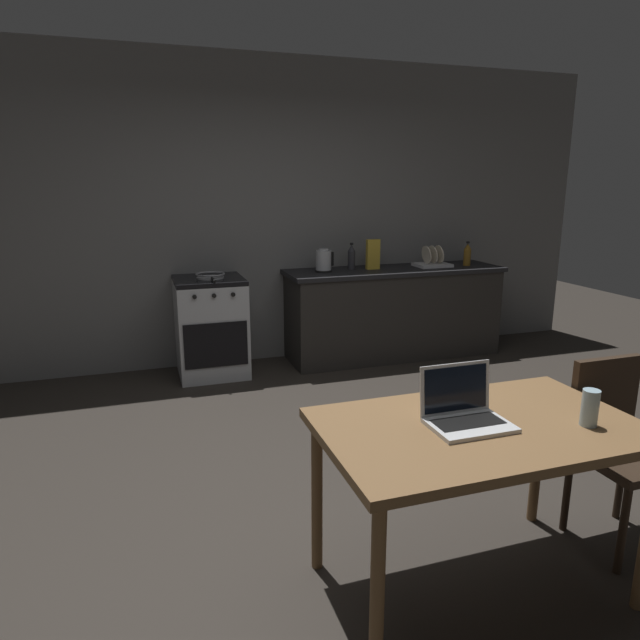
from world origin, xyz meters
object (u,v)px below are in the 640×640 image
Objects in this scene: bottle at (467,254)px; dish_rack at (432,262)px; dining_table at (479,441)px; chair at (617,439)px; drinking_glass at (590,408)px; cereal_box at (373,254)px; frying_pan at (210,276)px; bottle_b at (351,257)px; electric_kettle at (324,261)px; stove_oven at (211,327)px; laptop at (465,413)px.

dish_rack is at bearing 172.20° from bottle.
dish_rack is (1.55, 3.16, 0.25)m from dining_table.
bottle is (1.91, 3.11, 0.32)m from dining_table.
chair is at bearing -109.50° from bottle.
cereal_box is at bearing 81.36° from drinking_glass.
bottle_b is at bearing 4.53° from frying_pan.
bottle reaches higher than dish_rack.
bottle_b reaches higher than drinking_glass.
electric_kettle is (-0.45, 3.04, 0.48)m from chair.
bottle_b reaches higher than stove_oven.
bottle_b is (-0.14, 3.12, 0.50)m from chair.
bottle_b is (0.71, 3.24, 0.33)m from dining_table.
cereal_box reaches higher than dish_rack.
frying_pan is 1.38m from bottle_b.
electric_kettle reaches higher than laptop.
frying_pan is 2.21m from dish_rack.
chair is at bearing 29.80° from drinking_glass.
electric_kettle is 1.06m from frying_pan.
dining_table is 3.20m from frying_pan.
dish_rack reaches higher than dining_table.
laptop is 0.75× the size of frying_pan.
dining_table is 3.33m from bottle_b.
drinking_glass is 0.52× the size of cereal_box.
bottle is 0.95× the size of bottle_b.
drinking_glass is at bearing -98.64° from cereal_box.
frying_pan is 2.86× the size of drinking_glass.
laptop is at bearing -117.14° from dish_rack.
dish_rack reaches higher than drinking_glass.
stove_oven is at bearing 178.95° from bottle.
drinking_glass is (-1.51, -3.25, -0.17)m from bottle.
bottle_b is at bearing 86.85° from laptop.
bottle reaches higher than laptop.
cereal_box reaches higher than electric_kettle.
bottle is 0.85× the size of cereal_box.
dining_table is 8.67× the size of drinking_glass.
dining_table is 3.81× the size of dish_rack.
drinking_glass is 3.50m from dish_rack.
dining_table is 3.03× the size of frying_pan.
cereal_box is 1.13× the size of bottle_b.
bottle reaches higher than dining_table.
cereal_box is (0.97, 3.15, 0.23)m from laptop.
electric_kettle reaches higher than chair.
electric_kettle is 0.86× the size of bottle_b.
bottle is 1.21m from bottle_b.
cereal_box reaches higher than stove_oven.
chair is 5.94× the size of drinking_glass.
bottle_b is (0.31, 0.08, 0.02)m from electric_kettle.
electric_kettle reaches higher than drinking_glass.
cereal_box is at bearing 176.02° from bottle.
chair is 2.61× the size of dish_rack.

